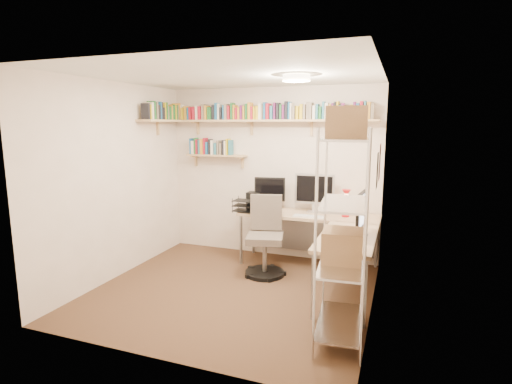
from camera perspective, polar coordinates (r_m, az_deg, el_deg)
ground at (r=4.93m, az=-3.47°, el=-13.94°), size 3.20×3.20×0.00m
room_shell at (r=4.53m, az=-3.61°, el=4.30°), size 3.24×3.04×2.52m
wall_shelves at (r=5.87m, az=-2.37°, el=10.24°), size 3.12×1.09×0.80m
corner_desk at (r=5.33m, az=7.42°, el=-3.79°), size 1.99×1.90×1.29m
office_chair at (r=5.31m, az=1.33°, el=-7.09°), size 0.56×0.57×1.04m
wire_rack at (r=3.66m, az=12.45°, el=-1.40°), size 0.48×0.88×2.12m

